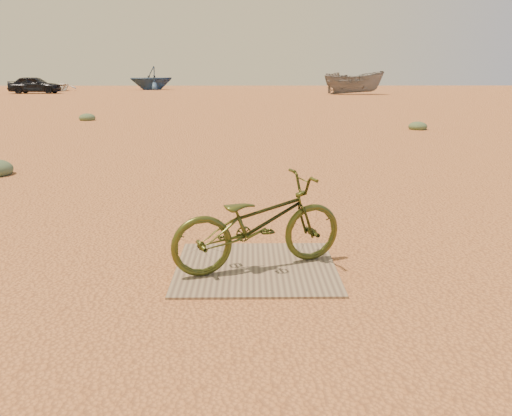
{
  "coord_description": "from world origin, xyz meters",
  "views": [
    {
      "loc": [
        -0.56,
        -4.98,
        1.83
      ],
      "look_at": [
        -0.5,
        -0.55,
        0.6
      ],
      "focal_mm": 35.0,
      "sensor_mm": 36.0,
      "label": 1
    }
  ],
  "objects_px": {
    "plywood_board": "(256,268)",
    "bicycle": "(259,223)",
    "car": "(35,85)",
    "boat_far_left": "(151,78)",
    "boat_mid_right": "(354,83)",
    "boat_near_left": "(52,86)"
  },
  "relations": [
    {
      "from": "car",
      "to": "boat_near_left",
      "type": "xyz_separation_m",
      "value": [
        -0.48,
        4.88,
        -0.21
      ]
    },
    {
      "from": "boat_near_left",
      "to": "boat_far_left",
      "type": "bearing_deg",
      "value": 23.58
    },
    {
      "from": "plywood_board",
      "to": "bicycle",
      "type": "relative_size",
      "value": 0.91
    },
    {
      "from": "boat_mid_right",
      "to": "boat_near_left",
      "type": "bearing_deg",
      "value": 81.78
    },
    {
      "from": "boat_mid_right",
      "to": "car",
      "type": "bearing_deg",
      "value": 91.94
    },
    {
      "from": "plywood_board",
      "to": "boat_far_left",
      "type": "height_order",
      "value": "boat_far_left"
    },
    {
      "from": "car",
      "to": "boat_near_left",
      "type": "bearing_deg",
      "value": 4.57
    },
    {
      "from": "car",
      "to": "boat_far_left",
      "type": "xyz_separation_m",
      "value": [
        8.08,
        8.26,
        0.43
      ]
    },
    {
      "from": "bicycle",
      "to": "car",
      "type": "bearing_deg",
      "value": 4.19
    },
    {
      "from": "car",
      "to": "boat_near_left",
      "type": "distance_m",
      "value": 4.91
    },
    {
      "from": "boat_far_left",
      "to": "plywood_board",
      "type": "bearing_deg",
      "value": -20.69
    },
    {
      "from": "bicycle",
      "to": "car",
      "type": "height_order",
      "value": "car"
    },
    {
      "from": "plywood_board",
      "to": "boat_near_left",
      "type": "relative_size",
      "value": 0.32
    },
    {
      "from": "car",
      "to": "boat_mid_right",
      "type": "distance_m",
      "value": 26.11
    },
    {
      "from": "plywood_board",
      "to": "car",
      "type": "distance_m",
      "value": 42.13
    },
    {
      "from": "plywood_board",
      "to": "boat_far_left",
      "type": "bearing_deg",
      "value": 101.78
    },
    {
      "from": "boat_near_left",
      "to": "plywood_board",
      "type": "bearing_deg",
      "value": -64.99
    },
    {
      "from": "plywood_board",
      "to": "boat_near_left",
      "type": "bearing_deg",
      "value": 112.96
    },
    {
      "from": "boat_mid_right",
      "to": "plywood_board",
      "type": "bearing_deg",
      "value": 173.41
    },
    {
      "from": "car",
      "to": "boat_far_left",
      "type": "height_order",
      "value": "boat_far_left"
    },
    {
      "from": "boat_near_left",
      "to": "boat_mid_right",
      "type": "xyz_separation_m",
      "value": [
        26.51,
        -6.84,
        0.41
      ]
    },
    {
      "from": "plywood_board",
      "to": "bicycle",
      "type": "xyz_separation_m",
      "value": [
        0.02,
        -0.0,
        0.45
      ]
    }
  ]
}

